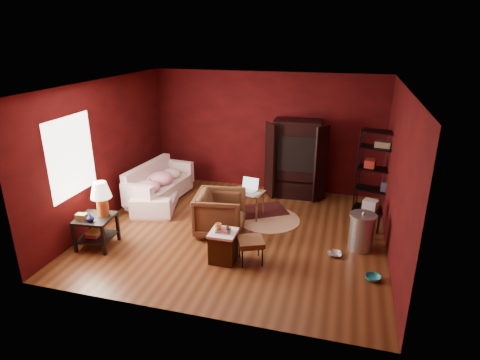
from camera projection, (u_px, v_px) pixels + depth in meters
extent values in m
cube|color=brown|center=(237.00, 232.00, 7.78)|extent=(5.50, 5.00, 0.02)
cube|color=white|center=(237.00, 84.00, 6.79)|extent=(5.50, 5.00, 0.02)
cube|color=#4C0A0C|center=(266.00, 132.00, 9.55)|extent=(5.50, 0.02, 2.80)
cube|color=#4C0A0C|center=(183.00, 223.00, 5.02)|extent=(5.50, 0.02, 2.80)
cube|color=#4C0A0C|center=(104.00, 152.00, 7.97)|extent=(0.02, 5.00, 2.80)
cube|color=#4C0A0C|center=(398.00, 177.00, 6.60)|extent=(0.02, 5.00, 2.80)
cube|color=white|center=(71.00, 157.00, 6.99)|extent=(0.02, 1.20, 1.40)
imported|color=white|center=(160.00, 183.00, 9.05)|extent=(1.14, 2.25, 0.84)
imported|color=black|center=(220.00, 211.00, 7.59)|extent=(0.94, 0.99, 0.91)
imported|color=silver|center=(335.00, 249.00, 6.90)|extent=(0.25, 0.07, 0.25)
imported|color=teal|center=(373.00, 273.00, 6.23)|extent=(0.25, 0.10, 0.24)
imported|color=#0C0F3C|center=(90.00, 218.00, 6.87)|extent=(0.18, 0.19, 0.14)
imported|color=#EBCF73|center=(218.00, 226.00, 6.57)|extent=(0.15, 0.13, 0.12)
cube|color=black|center=(95.00, 218.00, 7.07)|extent=(0.66, 0.66, 0.04)
cube|color=black|center=(97.00, 237.00, 7.20)|extent=(0.62, 0.62, 0.03)
cube|color=black|center=(74.00, 238.00, 6.96)|extent=(0.06, 0.06, 0.57)
cube|color=black|center=(104.00, 240.00, 6.87)|extent=(0.06, 0.06, 0.57)
cube|color=black|center=(90.00, 224.00, 7.46)|extent=(0.06, 0.06, 0.57)
cube|color=black|center=(118.00, 226.00, 7.38)|extent=(0.06, 0.06, 0.57)
cylinder|color=orange|center=(103.00, 206.00, 7.08)|extent=(0.22, 0.22, 0.34)
cone|color=#F2E5C6|center=(100.00, 190.00, 6.97)|extent=(0.40, 0.40, 0.28)
cube|color=olive|center=(82.00, 217.00, 6.93)|extent=(0.19, 0.14, 0.12)
cube|color=red|center=(94.00, 234.00, 7.19)|extent=(0.25, 0.30, 0.03)
cube|color=#337CCC|center=(95.00, 233.00, 7.18)|extent=(0.25, 0.30, 0.03)
cube|color=#E5CF4C|center=(95.00, 231.00, 7.17)|extent=(0.25, 0.30, 0.03)
cube|color=white|center=(161.00, 191.00, 9.08)|extent=(0.91, 1.79, 0.36)
cube|color=white|center=(148.00, 179.00, 9.10)|extent=(0.35, 1.73, 0.73)
cube|color=white|center=(138.00, 196.00, 8.26)|extent=(0.74, 0.24, 0.50)
cube|color=white|center=(179.00, 171.00, 9.76)|extent=(0.74, 0.24, 0.50)
ellipsoid|color=#F02267|center=(149.00, 187.00, 8.53)|extent=(0.52, 0.52, 0.25)
ellipsoid|color=#F02267|center=(161.00, 178.00, 8.96)|extent=(0.58, 0.58, 0.29)
ellipsoid|color=white|center=(172.00, 174.00, 9.36)|extent=(0.48, 0.48, 0.24)
cube|color=#40230E|center=(223.00, 247.00, 6.72)|extent=(0.41, 0.41, 0.50)
cube|color=white|center=(223.00, 233.00, 6.62)|extent=(0.44, 0.44, 0.05)
cube|color=beige|center=(223.00, 231.00, 6.61)|extent=(0.24, 0.18, 0.02)
cube|color=#4A77AE|center=(223.00, 230.00, 6.61)|extent=(0.25, 0.20, 0.02)
cube|color=#C7514A|center=(223.00, 229.00, 6.60)|extent=(0.23, 0.19, 0.02)
cube|color=black|center=(228.00, 228.00, 6.60)|extent=(0.09, 0.15, 0.02)
cube|color=black|center=(251.00, 242.00, 6.63)|extent=(0.55, 0.55, 0.08)
cube|color=black|center=(251.00, 244.00, 6.65)|extent=(0.49, 0.49, 0.02)
cylinder|color=black|center=(242.00, 259.00, 6.53)|extent=(0.03, 0.03, 0.34)
cylinder|color=black|center=(262.00, 257.00, 6.58)|extent=(0.03, 0.03, 0.34)
cylinder|color=black|center=(239.00, 249.00, 6.84)|extent=(0.03, 0.03, 0.34)
cylinder|color=black|center=(259.00, 247.00, 6.88)|extent=(0.03, 0.03, 0.34)
cylinder|color=beige|center=(268.00, 219.00, 8.27)|extent=(1.32, 1.32, 0.01)
cube|color=#501515|center=(260.00, 210.00, 8.67)|extent=(1.32, 1.19, 0.01)
cube|color=#945D43|center=(248.00, 192.00, 8.25)|extent=(0.71, 0.55, 0.03)
cylinder|color=#945D43|center=(232.00, 205.00, 8.30)|extent=(0.04, 0.04, 0.54)
cylinder|color=#945D43|center=(257.00, 210.00, 8.08)|extent=(0.04, 0.04, 0.54)
cylinder|color=#945D43|center=(239.00, 199.00, 8.61)|extent=(0.04, 0.04, 0.54)
cylinder|color=#945D43|center=(263.00, 203.00, 8.39)|extent=(0.04, 0.04, 0.54)
cube|color=silver|center=(248.00, 190.00, 8.27)|extent=(0.38, 0.29, 0.02)
cube|color=silver|center=(251.00, 183.00, 8.33)|extent=(0.35, 0.13, 0.23)
cube|color=silver|center=(240.00, 192.00, 8.20)|extent=(0.24, 0.33, 0.00)
cube|color=silver|center=(252.00, 194.00, 8.10)|extent=(0.32, 0.38, 0.00)
cube|color=black|center=(296.00, 159.00, 9.19)|extent=(1.07, 0.61, 1.81)
cube|color=black|center=(296.00, 152.00, 9.03)|extent=(0.87, 0.46, 0.81)
cube|color=black|center=(270.00, 161.00, 9.06)|extent=(0.30, 0.37, 1.71)
cube|color=black|center=(321.00, 164.00, 8.82)|extent=(0.27, 0.39, 1.71)
cube|color=#292B2D|center=(296.00, 155.00, 9.11)|extent=(0.61, 0.50, 0.49)
cube|color=black|center=(295.00, 159.00, 8.89)|extent=(0.48, 0.03, 0.38)
cube|color=black|center=(295.00, 179.00, 9.31)|extent=(0.87, 0.51, 0.05)
cylinder|color=black|center=(357.00, 173.00, 8.25)|extent=(0.03, 0.03, 1.80)
cylinder|color=black|center=(400.00, 180.00, 7.89)|extent=(0.03, 0.03, 1.80)
cylinder|color=black|center=(360.00, 168.00, 8.55)|extent=(0.03, 0.03, 1.80)
cylinder|color=black|center=(402.00, 175.00, 8.19)|extent=(0.03, 0.03, 1.80)
cube|color=black|center=(375.00, 210.00, 8.50)|extent=(0.94, 0.55, 0.03)
cube|color=black|center=(377.00, 190.00, 8.34)|extent=(0.94, 0.55, 0.03)
cube|color=black|center=(380.00, 169.00, 8.18)|extent=(0.94, 0.55, 0.03)
cube|color=black|center=(382.00, 148.00, 8.03)|extent=(0.94, 0.55, 0.03)
cube|color=black|center=(385.00, 132.00, 7.91)|extent=(0.94, 0.55, 0.03)
cube|color=maroon|center=(370.00, 163.00, 8.24)|extent=(0.25, 0.29, 0.16)
cube|color=#31313D|center=(388.00, 186.00, 8.21)|extent=(0.30, 0.30, 0.20)
cube|color=#7B6449|center=(383.00, 144.00, 8.00)|extent=(0.33, 0.26, 0.12)
cube|color=black|center=(370.00, 210.00, 7.50)|extent=(0.46, 0.46, 0.04)
cube|color=black|center=(357.00, 223.00, 7.56)|extent=(0.05, 0.05, 0.52)
cube|color=black|center=(373.00, 227.00, 7.39)|extent=(0.05, 0.05, 0.52)
cube|color=black|center=(363.00, 217.00, 7.79)|extent=(0.05, 0.05, 0.52)
cube|color=black|center=(379.00, 221.00, 7.62)|extent=(0.05, 0.05, 0.52)
cube|color=silver|center=(370.00, 204.00, 7.46)|extent=(0.30, 0.27, 0.18)
cylinder|color=silver|center=(361.00, 233.00, 7.06)|extent=(0.46, 0.46, 0.63)
cylinder|color=silver|center=(363.00, 216.00, 6.94)|extent=(0.51, 0.51, 0.04)
sphere|color=silver|center=(364.00, 213.00, 6.92)|extent=(0.07, 0.07, 0.06)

